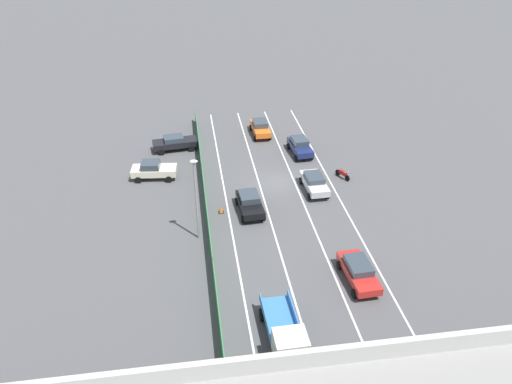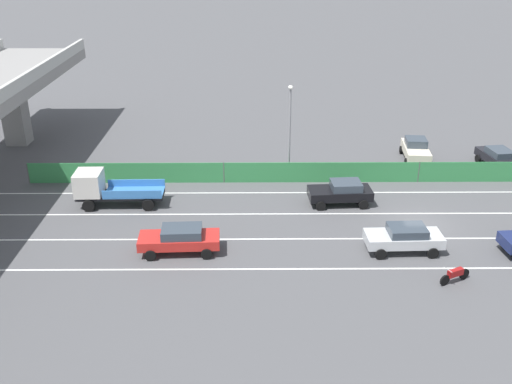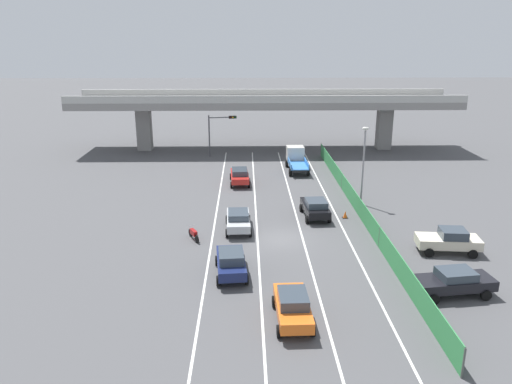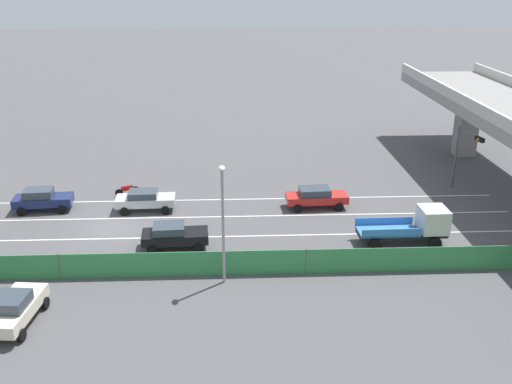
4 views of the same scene
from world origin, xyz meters
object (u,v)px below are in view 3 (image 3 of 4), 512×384
(traffic_cone, at_px, (345,215))
(parked_sedan_dark, at_px, (454,281))
(car_taxi_orange, at_px, (293,305))
(traffic_light, at_px, (219,127))
(car_sedan_navy, at_px, (231,261))
(car_sedan_black, at_px, (315,207))
(motorcycle, at_px, (194,234))
(street_lamp, at_px, (364,158))
(parked_sedan_cream, at_px, (449,240))
(flatbed_truck_blue, at_px, (296,158))
(car_sedan_silver, at_px, (238,219))
(car_sedan_red, at_px, (240,175))

(traffic_cone, bearing_deg, parked_sedan_dark, -73.76)
(car_taxi_orange, xyz_separation_m, traffic_light, (-5.73, 37.93, 2.80))
(car_sedan_navy, distance_m, traffic_cone, 13.71)
(car_sedan_black, height_order, motorcycle, car_sedan_black)
(street_lamp, xyz_separation_m, traffic_cone, (-2.08, -3.47, -3.98))
(parked_sedan_cream, distance_m, traffic_light, 34.29)
(flatbed_truck_blue, relative_size, parked_sedan_dark, 1.19)
(parked_sedan_dark, xyz_separation_m, traffic_light, (-15.32, 35.37, 2.83))
(car_taxi_orange, relative_size, parked_sedan_dark, 0.89)
(car_taxi_orange, xyz_separation_m, flatbed_truck_blue, (3.27, 31.57, 0.33))
(flatbed_truck_blue, bearing_deg, car_sedan_black, -89.80)
(car_sedan_black, height_order, street_lamp, street_lamp)
(traffic_light, distance_m, street_lamp, 23.33)
(car_taxi_orange, relative_size, parked_sedan_cream, 0.99)
(flatbed_truck_blue, bearing_deg, street_lamp, -69.79)
(traffic_cone, bearing_deg, car_sedan_navy, -132.26)
(car_sedan_silver, height_order, car_sedan_black, car_sedan_black)
(car_sedan_black, bearing_deg, traffic_light, 112.19)
(car_sedan_navy, xyz_separation_m, street_lamp, (11.29, 13.60, 3.35))
(car_sedan_black, distance_m, flatbed_truck_blue, 15.84)
(car_sedan_black, height_order, parked_sedan_cream, parked_sedan_cream)
(motorcycle, bearing_deg, car_sedan_navy, -62.96)
(car_sedan_black, relative_size, traffic_light, 0.83)
(car_sedan_silver, relative_size, traffic_light, 0.85)
(parked_sedan_dark, bearing_deg, car_sedan_red, 118.56)
(car_taxi_orange, distance_m, street_lamp, 20.84)
(car_sedan_navy, height_order, flatbed_truck_blue, flatbed_truck_blue)
(car_sedan_black, height_order, car_sedan_navy, car_sedan_navy)
(parked_sedan_cream, bearing_deg, flatbed_truck_blue, 110.06)
(parked_sedan_dark, distance_m, traffic_cone, 13.52)
(car_sedan_red, relative_size, street_lamp, 0.66)
(traffic_light, height_order, traffic_cone, traffic_light)
(parked_sedan_cream, height_order, traffic_light, traffic_light)
(car_sedan_red, distance_m, traffic_light, 12.70)
(car_sedan_black, relative_size, car_sedan_navy, 1.00)
(motorcycle, bearing_deg, car_taxi_orange, -60.41)
(car_taxi_orange, height_order, flatbed_truck_blue, flatbed_truck_blue)
(car_sedan_red, distance_m, flatbed_truck_blue, 8.55)
(car_sedan_navy, relative_size, motorcycle, 2.41)
(car_sedan_red, bearing_deg, parked_sedan_cream, -49.56)
(car_sedan_navy, bearing_deg, parked_sedan_dark, -12.31)
(car_sedan_red, relative_size, traffic_cone, 7.49)
(car_sedan_black, distance_m, parked_sedan_dark, 14.59)
(car_taxi_orange, bearing_deg, car_sedan_red, 96.79)
(car_sedan_navy, distance_m, flatbed_truck_blue, 27.01)
(flatbed_truck_blue, bearing_deg, motorcycle, -115.20)
(motorcycle, height_order, parked_sedan_dark, parked_sedan_dark)
(car_sedan_navy, bearing_deg, traffic_cone, 47.74)
(street_lamp, bearing_deg, car_taxi_orange, -112.56)
(car_sedan_navy, bearing_deg, street_lamp, 50.31)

